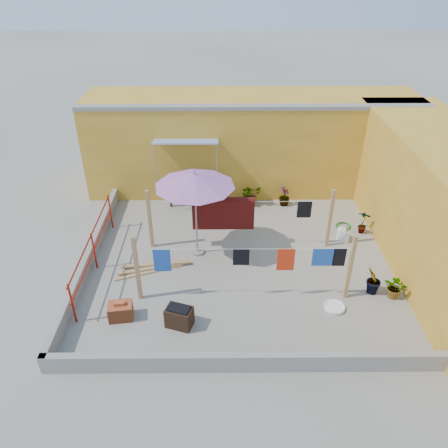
{
  "coord_description": "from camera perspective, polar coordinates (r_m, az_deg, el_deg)",
  "views": [
    {
      "loc": [
        -0.52,
        -9.49,
        7.23
      ],
      "look_at": [
        -0.45,
        0.3,
        1.05
      ],
      "focal_mm": 35.0,
      "sensor_mm": 36.0,
      "label": 1
    }
  ],
  "objects": [
    {
      "name": "lumber_pile",
      "position": [
        11.8,
        -9.33,
        -5.68
      ],
      "size": [
        1.94,
        0.78,
        0.12
      ],
      "color": "tan",
      "rests_on": "ground"
    },
    {
      "name": "plant_right_c",
      "position": [
        11.45,
        21.52,
        -7.7
      ],
      "size": [
        0.71,
        0.7,
        0.6
      ],
      "primitive_type": "imported",
      "rotation": [
        0.0,
        0.0,
        5.65
      ],
      "color": "#255F1B",
      "rests_on": "ground"
    },
    {
      "name": "plant_back_a",
      "position": [
        14.46,
        3.49,
        3.82
      ],
      "size": [
        0.81,
        0.76,
        0.72
      ],
      "primitive_type": "imported",
      "rotation": [
        0.0,
        0.0,
        0.38
      ],
      "color": "#255F1B",
      "rests_on": "ground"
    },
    {
      "name": "white_basin",
      "position": [
        10.85,
        14.22,
        -10.46
      ],
      "size": [
        0.51,
        0.51,
        0.09
      ],
      "color": "white",
      "rests_on": "ground"
    },
    {
      "name": "parapet_front",
      "position": [
        9.18,
        3.13,
        -17.58
      ],
      "size": [
        8.3,
        0.16,
        0.44
      ],
      "primitive_type": "cube",
      "color": "gray",
      "rests_on": "ground"
    },
    {
      "name": "wall_back",
      "position": [
        15.29,
        3.49,
        10.62
      ],
      "size": [
        11.0,
        3.27,
        3.21
      ],
      "color": "gold",
      "rests_on": "ground"
    },
    {
      "name": "clothesline_rig",
      "position": [
        11.77,
        0.57,
        0.58
      ],
      "size": [
        5.09,
        2.35,
        1.8
      ],
      "color": "tan",
      "rests_on": "ground"
    },
    {
      "name": "plant_back_b",
      "position": [
        14.56,
        7.88,
        3.6
      ],
      "size": [
        0.45,
        0.45,
        0.64
      ],
      "primitive_type": "imported",
      "rotation": [
        0.0,
        0.0,
        1.27
      ],
      "color": "#255F1B",
      "rests_on": "ground"
    },
    {
      "name": "brazier",
      "position": [
        10.05,
        -5.86,
        -11.94
      ],
      "size": [
        0.68,
        0.55,
        0.52
      ],
      "color": "black",
      "rests_on": "ground"
    },
    {
      "name": "parapet_left",
      "position": [
        12.32,
        -17.17,
        -4.09
      ],
      "size": [
        0.16,
        7.3,
        0.44
      ],
      "primitive_type": "cube",
      "color": "gray",
      "rests_on": "ground"
    },
    {
      "name": "ground",
      "position": [
        11.94,
        2.18,
        -5.04
      ],
      "size": [
        80.0,
        80.0,
        0.0
      ],
      "primitive_type": "plane",
      "color": "#9E998E",
      "rests_on": "ground"
    },
    {
      "name": "brick_stack",
      "position": [
        10.47,
        -13.35,
        -11.01
      ],
      "size": [
        0.6,
        0.47,
        0.48
      ],
      "color": "#AD5127",
      "rests_on": "ground"
    },
    {
      "name": "water_jug_b",
      "position": [
        13.15,
        15.6,
        -1.74
      ],
      "size": [
        0.2,
        0.2,
        0.32
      ],
      "color": "white",
      "rests_on": "ground"
    },
    {
      "name": "wall_right",
      "position": [
        12.43,
        27.05,
        1.5
      ],
      "size": [
        2.4,
        9.0,
        3.2
      ],
      "primitive_type": "cube",
      "color": "gold",
      "rests_on": "ground"
    },
    {
      "name": "plant_right_a",
      "position": [
        13.58,
        17.75,
        0.28
      ],
      "size": [
        0.49,
        0.45,
        0.77
      ],
      "primitive_type": "imported",
      "rotation": [
        0.0,
        0.0,
        2.56
      ],
      "color": "#255F1B",
      "rests_on": "ground"
    },
    {
      "name": "outdoor_table",
      "position": [
        14.28,
        -3.7,
        5.13
      ],
      "size": [
        1.92,
        1.32,
        0.82
      ],
      "color": "black",
      "rests_on": "ground"
    },
    {
      "name": "patio_umbrella",
      "position": [
        11.15,
        -3.85,
        5.67
      ],
      "size": [
        2.38,
        2.38,
        2.51
      ],
      "color": "gray",
      "rests_on": "ground"
    },
    {
      "name": "red_railing",
      "position": [
        11.82,
        -16.72,
        -2.73
      ],
      "size": [
        0.05,
        4.2,
        1.1
      ],
      "color": "#A61F10",
      "rests_on": "ground"
    },
    {
      "name": "green_hose",
      "position": [
        13.9,
        15.32,
        -0.23
      ],
      "size": [
        0.47,
        0.47,
        0.07
      ],
      "color": "#1C7319",
      "rests_on": "ground"
    },
    {
      "name": "plant_right_b",
      "position": [
        11.31,
        18.94,
        -7.04
      ],
      "size": [
        0.53,
        0.55,
        0.79
      ],
      "primitive_type": "imported",
      "rotation": [
        0.0,
        0.0,
        4.15
      ],
      "color": "#255F1B",
      "rests_on": "ground"
    },
    {
      "name": "water_jug_a",
      "position": [
        13.24,
        15.04,
        -1.23
      ],
      "size": [
        0.24,
        0.24,
        0.38
      ],
      "color": "white",
      "rests_on": "ground"
    }
  ]
}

